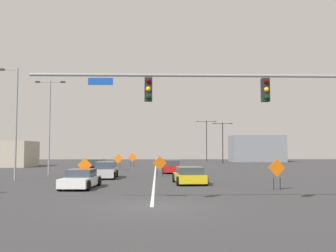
{
  "coord_description": "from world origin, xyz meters",
  "views": [
    {
      "loc": [
        0.24,
        -16.48,
        2.51
      ],
      "look_at": [
        1.24,
        18.78,
        4.71
      ],
      "focal_mm": 40.04,
      "sensor_mm": 36.0,
      "label": 1
    }
  ],
  "objects_px": {
    "construction_sign_median_far": "(118,160)",
    "construction_sign_right_shoulder": "(277,170)",
    "traffic_signal_assembly": "(258,98)",
    "street_lamp_far_right": "(223,139)",
    "car_red_far": "(172,167)",
    "street_lamp_far_left": "(207,137)",
    "car_black_distant": "(95,167)",
    "car_yellow_passing": "(189,176)",
    "car_white_approaching": "(81,179)",
    "street_lamp_mid_right": "(50,120)",
    "construction_sign_median_near": "(160,164)",
    "construction_sign_left_shoulder": "(85,167)",
    "car_silver_mid": "(105,170)",
    "street_lamp_mid_left": "(15,119)",
    "construction_sign_left_lane": "(132,158)"
  },
  "relations": [
    {
      "from": "traffic_signal_assembly",
      "to": "car_red_far",
      "type": "height_order",
      "value": "traffic_signal_assembly"
    },
    {
      "from": "construction_sign_left_shoulder",
      "to": "car_white_approaching",
      "type": "distance_m",
      "value": 4.5
    },
    {
      "from": "street_lamp_far_right",
      "to": "construction_sign_left_shoulder",
      "type": "height_order",
      "value": "street_lamp_far_right"
    },
    {
      "from": "construction_sign_median_far",
      "to": "car_yellow_passing",
      "type": "height_order",
      "value": "construction_sign_median_far"
    },
    {
      "from": "street_lamp_mid_right",
      "to": "car_white_approaching",
      "type": "distance_m",
      "value": 14.45
    },
    {
      "from": "street_lamp_far_left",
      "to": "car_silver_mid",
      "type": "bearing_deg",
      "value": -108.36
    },
    {
      "from": "construction_sign_median_far",
      "to": "car_black_distant",
      "type": "relative_size",
      "value": 0.48
    },
    {
      "from": "construction_sign_median_far",
      "to": "car_white_approaching",
      "type": "bearing_deg",
      "value": -90.5
    },
    {
      "from": "traffic_signal_assembly",
      "to": "construction_sign_median_near",
      "type": "xyz_separation_m",
      "value": [
        -4.26,
        18.13,
        -3.64
      ]
    },
    {
      "from": "construction_sign_right_shoulder",
      "to": "car_black_distant",
      "type": "xyz_separation_m",
      "value": [
        -13.71,
        15.35,
        -0.53
      ]
    },
    {
      "from": "traffic_signal_assembly",
      "to": "street_lamp_far_left",
      "type": "xyz_separation_m",
      "value": [
        5.76,
        61.08,
        0.22
      ]
    },
    {
      "from": "traffic_signal_assembly",
      "to": "construction_sign_left_shoulder",
      "type": "xyz_separation_m",
      "value": [
        -10.07,
        12.59,
        -3.63
      ]
    },
    {
      "from": "street_lamp_mid_left",
      "to": "car_white_approaching",
      "type": "distance_m",
      "value": 10.04
    },
    {
      "from": "construction_sign_median_far",
      "to": "car_silver_mid",
      "type": "xyz_separation_m",
      "value": [
        0.25,
        -13.09,
        -0.57
      ]
    },
    {
      "from": "traffic_signal_assembly",
      "to": "car_red_far",
      "type": "bearing_deg",
      "value": 97.03
    },
    {
      "from": "construction_sign_right_shoulder",
      "to": "construction_sign_left_shoulder",
      "type": "height_order",
      "value": "construction_sign_right_shoulder"
    },
    {
      "from": "street_lamp_far_right",
      "to": "car_black_distant",
      "type": "xyz_separation_m",
      "value": [
        -17.98,
        -28.03,
        -3.66
      ]
    },
    {
      "from": "construction_sign_left_lane",
      "to": "car_white_approaching",
      "type": "bearing_deg",
      "value": -92.66
    },
    {
      "from": "construction_sign_median_far",
      "to": "car_yellow_passing",
      "type": "bearing_deg",
      "value": -69.1
    },
    {
      "from": "construction_sign_right_shoulder",
      "to": "street_lamp_far_left",
      "type": "bearing_deg",
      "value": 87.02
    },
    {
      "from": "car_red_far",
      "to": "street_lamp_mid_right",
      "type": "bearing_deg",
      "value": -166.23
    },
    {
      "from": "street_lamp_far_left",
      "to": "car_white_approaching",
      "type": "relative_size",
      "value": 1.89
    },
    {
      "from": "construction_sign_left_shoulder",
      "to": "car_red_far",
      "type": "xyz_separation_m",
      "value": [
        7.16,
        10.97,
        -0.55
      ]
    },
    {
      "from": "car_black_distant",
      "to": "car_white_approaching",
      "type": "distance_m",
      "value": 13.9
    },
    {
      "from": "car_white_approaching",
      "to": "street_lamp_far_left",
      "type": "bearing_deg",
      "value": 73.94
    },
    {
      "from": "street_lamp_far_right",
      "to": "traffic_signal_assembly",
      "type": "bearing_deg",
      "value": -98.18
    },
    {
      "from": "street_lamp_far_left",
      "to": "street_lamp_mid_left",
      "type": "height_order",
      "value": "street_lamp_mid_left"
    },
    {
      "from": "traffic_signal_assembly",
      "to": "street_lamp_far_right",
      "type": "height_order",
      "value": "street_lamp_far_right"
    },
    {
      "from": "construction_sign_median_far",
      "to": "construction_sign_left_shoulder",
      "type": "bearing_deg",
      "value": -92.66
    },
    {
      "from": "construction_sign_left_lane",
      "to": "car_black_distant",
      "type": "relative_size",
      "value": 0.49
    },
    {
      "from": "construction_sign_right_shoulder",
      "to": "car_silver_mid",
      "type": "height_order",
      "value": "construction_sign_right_shoulder"
    },
    {
      "from": "street_lamp_far_right",
      "to": "construction_sign_median_far",
      "type": "distance_m",
      "value": 26.41
    },
    {
      "from": "car_black_distant",
      "to": "car_yellow_passing",
      "type": "distance_m",
      "value": 14.04
    },
    {
      "from": "street_lamp_mid_right",
      "to": "car_white_approaching",
      "type": "bearing_deg",
      "value": -65.53
    },
    {
      "from": "traffic_signal_assembly",
      "to": "construction_sign_left_shoulder",
      "type": "distance_m",
      "value": 16.52
    },
    {
      "from": "car_red_far",
      "to": "street_lamp_far_right",
      "type": "bearing_deg",
      "value": 69.13
    },
    {
      "from": "construction_sign_median_far",
      "to": "construction_sign_right_shoulder",
      "type": "distance_m",
      "value": 26.01
    },
    {
      "from": "construction_sign_median_near",
      "to": "construction_sign_left_shoulder",
      "type": "relative_size",
      "value": 1.02
    },
    {
      "from": "car_white_approaching",
      "to": "car_red_far",
      "type": "relative_size",
      "value": 1.01
    },
    {
      "from": "street_lamp_mid_left",
      "to": "car_black_distant",
      "type": "height_order",
      "value": "street_lamp_mid_left"
    },
    {
      "from": "street_lamp_far_right",
      "to": "street_lamp_mid_right",
      "type": "bearing_deg",
      "value": -127.11
    },
    {
      "from": "car_red_far",
      "to": "construction_sign_median_far",
      "type": "bearing_deg",
      "value": 136.42
    },
    {
      "from": "street_lamp_mid_right",
      "to": "car_red_far",
      "type": "relative_size",
      "value": 2.1
    },
    {
      "from": "construction_sign_median_near",
      "to": "street_lamp_mid_left",
      "type": "bearing_deg",
      "value": -161.98
    },
    {
      "from": "traffic_signal_assembly",
      "to": "car_black_distant",
      "type": "distance_m",
      "value": 24.85
    },
    {
      "from": "traffic_signal_assembly",
      "to": "construction_sign_right_shoulder",
      "type": "relative_size",
      "value": 8.19
    },
    {
      "from": "street_lamp_far_left",
      "to": "car_black_distant",
      "type": "bearing_deg",
      "value": -112.95
    },
    {
      "from": "construction_sign_right_shoulder",
      "to": "car_black_distant",
      "type": "distance_m",
      "value": 20.59
    },
    {
      "from": "traffic_signal_assembly",
      "to": "construction_sign_left_lane",
      "type": "distance_m",
      "value": 38.89
    },
    {
      "from": "construction_sign_left_shoulder",
      "to": "construction_sign_left_lane",
      "type": "bearing_deg",
      "value": 85.52
    }
  ]
}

